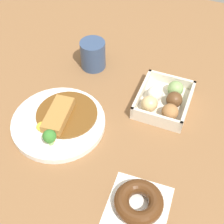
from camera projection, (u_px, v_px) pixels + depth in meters
The scene contains 5 objects.
ground_plane at pixel (85, 133), 0.87m from camera, with size 1.60×1.60×0.00m, color brown.
curry_plate at pixel (58, 122), 0.87m from camera, with size 0.25×0.25×0.07m.
donut_box at pixel (164, 100), 0.91m from camera, with size 0.17×0.14×0.06m.
chocolate_ring_donut at pixel (139, 202), 0.72m from camera, with size 0.14×0.14×0.04m.
coffee_mug at pixel (93, 55), 1.01m from camera, with size 0.08×0.08×0.09m, color #33476B.
Camera 1 is at (-0.47, -0.26, 0.69)m, focal length 52.27 mm.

